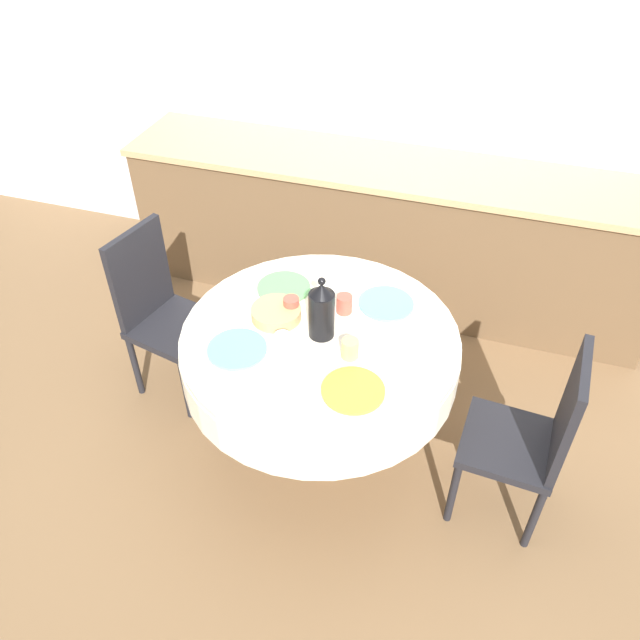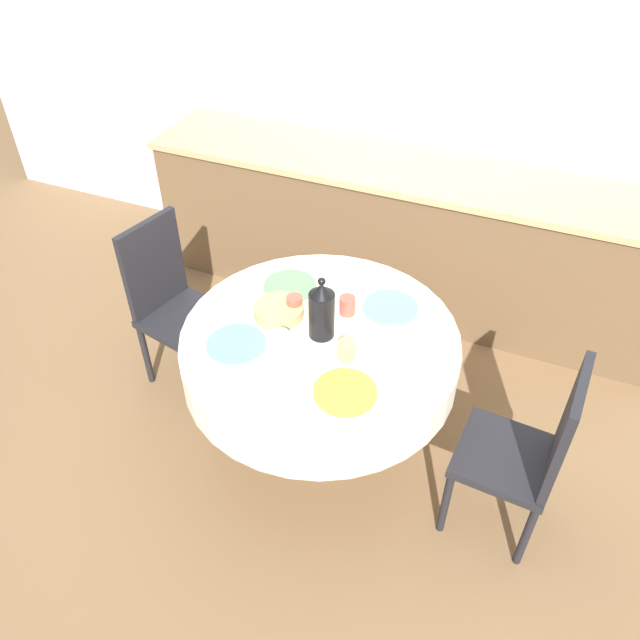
% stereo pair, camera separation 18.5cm
% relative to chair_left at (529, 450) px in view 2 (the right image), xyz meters
% --- Properties ---
extents(ground_plane, '(12.00, 12.00, 0.00)m').
position_rel_chair_left_xyz_m(ground_plane, '(-0.97, 0.07, -0.52)').
color(ground_plane, brown).
extents(wall_back, '(7.00, 0.05, 2.60)m').
position_rel_chair_left_xyz_m(wall_back, '(-0.97, 1.79, 0.78)').
color(wall_back, silver).
rests_on(wall_back, ground_plane).
extents(kitchen_counter, '(3.24, 0.64, 0.93)m').
position_rel_chair_left_xyz_m(kitchen_counter, '(-0.97, 1.46, -0.06)').
color(kitchen_counter, brown).
rests_on(kitchen_counter, ground_plane).
extents(dining_table, '(1.24, 1.24, 0.77)m').
position_rel_chair_left_xyz_m(dining_table, '(-0.97, 0.07, 0.12)').
color(dining_table, brown).
rests_on(dining_table, ground_plane).
extents(chair_left, '(0.43, 0.43, 0.97)m').
position_rel_chair_left_xyz_m(chair_left, '(0.00, 0.00, 0.00)').
color(chair_left, black).
rests_on(chair_left, ground_plane).
extents(chair_right, '(0.48, 0.48, 0.97)m').
position_rel_chair_left_xyz_m(chair_right, '(-1.91, 0.28, 0.00)').
color(chair_right, black).
rests_on(chair_right, ground_plane).
extents(plate_near_left, '(0.26, 0.26, 0.01)m').
position_rel_chair_left_xyz_m(plate_near_left, '(-1.27, -0.14, 0.26)').
color(plate_near_left, '#60BCB7').
rests_on(plate_near_left, dining_table).
extents(cup_near_left, '(0.07, 0.07, 0.09)m').
position_rel_chair_left_xyz_m(cup_near_left, '(-1.08, -0.08, 0.29)').
color(cup_near_left, white).
rests_on(cup_near_left, dining_table).
extents(plate_near_right, '(0.26, 0.26, 0.01)m').
position_rel_chair_left_xyz_m(plate_near_right, '(-0.74, -0.22, 0.26)').
color(plate_near_right, orange).
rests_on(plate_near_right, dining_table).
extents(cup_near_right, '(0.07, 0.07, 0.09)m').
position_rel_chair_left_xyz_m(cup_near_right, '(-0.80, -0.03, 0.29)').
color(cup_near_right, '#DBB766').
rests_on(cup_near_right, dining_table).
extents(plate_far_left, '(0.26, 0.26, 0.01)m').
position_rel_chair_left_xyz_m(plate_far_left, '(-1.23, 0.33, 0.26)').
color(plate_far_left, '#5BA85B').
rests_on(plate_far_left, dining_table).
extents(cup_far_left, '(0.07, 0.07, 0.09)m').
position_rel_chair_left_xyz_m(cup_far_left, '(-1.13, 0.16, 0.29)').
color(cup_far_left, '#CC4C3D').
rests_on(cup_far_left, dining_table).
extents(plate_far_right, '(0.26, 0.26, 0.01)m').
position_rel_chair_left_xyz_m(plate_far_right, '(-0.74, 0.36, 0.26)').
color(plate_far_right, '#60BCB7').
rests_on(plate_far_right, dining_table).
extents(cup_far_right, '(0.07, 0.07, 0.09)m').
position_rel_chair_left_xyz_m(cup_far_right, '(-0.91, 0.25, 0.29)').
color(cup_far_right, '#CC4C3D').
rests_on(cup_far_right, dining_table).
extents(coffee_carafe, '(0.11, 0.11, 0.31)m').
position_rel_chair_left_xyz_m(coffee_carafe, '(-0.96, 0.07, 0.38)').
color(coffee_carafe, black).
rests_on(coffee_carafe, dining_table).
extents(bread_basket, '(0.23, 0.23, 0.05)m').
position_rel_chair_left_xyz_m(bread_basket, '(-1.19, 0.12, 0.28)').
color(bread_basket, tan).
rests_on(bread_basket, dining_table).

